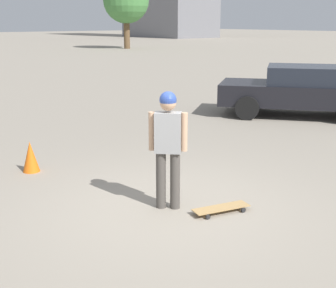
# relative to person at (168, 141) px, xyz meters

# --- Properties ---
(ground_plane) EXTENTS (220.00, 220.00, 0.00)m
(ground_plane) POSITION_rel_person_xyz_m (0.00, 0.00, -1.01)
(ground_plane) COLOR gray
(person) EXTENTS (0.42, 0.41, 1.71)m
(person) POSITION_rel_person_xyz_m (0.00, 0.00, 0.00)
(person) COLOR #4C4742
(person) RESTS_ON ground_plane
(skateboard) EXTENTS (0.88, 0.44, 0.08)m
(skateboard) POSITION_rel_person_xyz_m (0.48, -0.61, -0.95)
(skateboard) COLOR tan
(skateboard) RESTS_ON ground_plane
(car_parked_near) EXTENTS (4.17, 4.61, 1.42)m
(car_parked_near) POSITION_rel_person_xyz_m (7.20, 3.04, -0.27)
(car_parked_near) COLOR black
(car_parked_near) RESTS_ON ground_plane
(tree_distant) EXTENTS (4.39, 4.39, 6.76)m
(tree_distant) POSITION_rel_person_xyz_m (21.96, 34.05, 3.52)
(tree_distant) COLOR brown
(tree_distant) RESTS_ON ground_plane
(traffic_cone) EXTENTS (0.31, 0.31, 0.56)m
(traffic_cone) POSITION_rel_person_xyz_m (-0.89, 2.87, -0.73)
(traffic_cone) COLOR orange
(traffic_cone) RESTS_ON ground_plane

